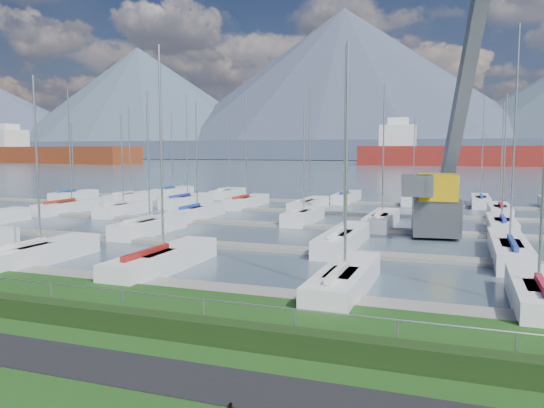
% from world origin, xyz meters
% --- Properties ---
extents(path, '(160.00, 2.00, 0.04)m').
position_xyz_m(path, '(0.00, -3.00, 0.01)').
color(path, black).
rests_on(path, grass).
extents(water, '(800.00, 540.00, 0.20)m').
position_xyz_m(water, '(0.00, 260.00, -0.40)').
color(water, '#455866').
extents(hedge, '(80.00, 0.70, 0.70)m').
position_xyz_m(hedge, '(0.00, -0.40, 0.35)').
color(hedge, '#1B3112').
rests_on(hedge, grass).
extents(fence, '(80.00, 0.04, 0.04)m').
position_xyz_m(fence, '(0.00, 0.00, 1.20)').
color(fence, '#989CA1').
rests_on(fence, grass).
extents(foothill, '(900.00, 80.00, 12.00)m').
position_xyz_m(foothill, '(0.00, 330.00, 6.00)').
color(foothill, '#454E65').
rests_on(foothill, water).
extents(mountains, '(1190.00, 360.00, 115.00)m').
position_xyz_m(mountains, '(7.35, 404.62, 46.68)').
color(mountains, '#474F68').
rests_on(mountains, water).
extents(docks, '(90.00, 41.60, 0.25)m').
position_xyz_m(docks, '(0.00, 26.00, -0.22)').
color(docks, slate).
rests_on(docks, water).
extents(crane, '(6.24, 13.22, 22.35)m').
position_xyz_m(crane, '(8.37, 25.53, 5.33)').
color(crane, '#54575B').
rests_on(crane, water).
extents(cargo_ship_west, '(97.98, 34.02, 21.50)m').
position_xyz_m(cargo_ship_west, '(-177.82, 188.99, 3.57)').
color(cargo_ship_west, maroon).
rests_on(cargo_ship_west, water).
extents(cargo_ship_mid, '(103.31, 21.15, 21.50)m').
position_xyz_m(cargo_ship_mid, '(16.01, 209.74, 3.51)').
color(cargo_ship_mid, maroon).
rests_on(cargo_ship_mid, water).
extents(sailboat_fleet, '(74.66, 49.38, 13.33)m').
position_xyz_m(sailboat_fleet, '(-1.60, 28.18, 5.41)').
color(sailboat_fleet, '#A02715').
rests_on(sailboat_fleet, water).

